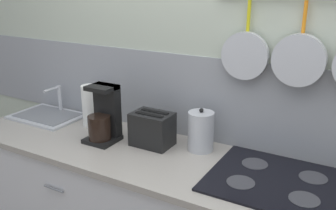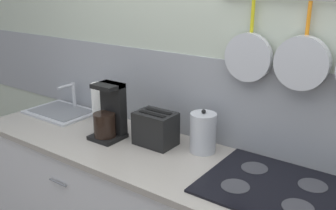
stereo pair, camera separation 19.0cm
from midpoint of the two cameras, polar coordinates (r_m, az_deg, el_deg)
The scene contains 8 objects.
wall_back at distance 2.09m, azimuth 12.85°, elevation 3.58°, with size 7.20×0.14×2.60m.
countertop at distance 1.93m, azimuth 7.61°, elevation -10.08°, with size 3.01×0.64×0.03m.
sink_basin at distance 2.75m, azimuth -14.02°, elevation -0.86°, with size 0.47×0.34×0.19m.
paper_towel_roll at distance 2.47m, azimuth -8.15°, elevation 0.21°, with size 0.11×0.11×0.27m.
coffee_maker at distance 2.23m, azimuth -6.51°, elevation -1.72°, with size 0.17×0.18×0.33m.
toaster at distance 2.13m, azimuth 0.64°, elevation -3.66°, with size 0.24×0.16×0.20m.
kettle at distance 2.06m, azimuth 7.99°, elevation -4.23°, with size 0.14×0.14×0.24m.
cooktop at distance 1.83m, azimuth 18.80°, elevation -11.84°, with size 0.63×0.53×0.01m.
Camera 2 is at (0.86, -1.46, 1.79)m, focal length 40.00 mm.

